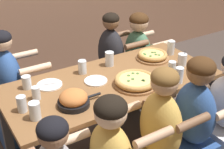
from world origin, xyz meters
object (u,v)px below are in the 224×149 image
object	(u,v)px
drinking_glass_g	(27,82)
drinking_glass_h	(179,76)
drinking_glass_b	(109,59)
skillet_bowl	(74,99)
drinking_glass_c	(36,94)
drinking_glass_i	(172,70)
empty_plate_a	(49,85)
drinking_glass_d	(171,49)
diner_far_midright	(111,69)
drinking_glass_a	(35,112)
cocktail_glass_blue	(182,60)
diner_near_midright	(191,131)
pizza_board_second	(136,81)
drinking_glass_e	(82,68)
drinking_glass_f	(22,105)
diner_near_center	(158,147)
diner_near_right	(224,119)
empty_plate_b	(96,81)
diner_far_right	(137,62)
diner_far_left	(12,96)
pizza_board_main	(153,56)

from	to	relation	value
drinking_glass_g	drinking_glass_h	distance (m)	1.23
drinking_glass_b	skillet_bowl	bearing A→B (deg)	-143.11
drinking_glass_c	drinking_glass_g	world-z (taller)	drinking_glass_g
skillet_bowl	drinking_glass_i	bearing A→B (deg)	-3.16
empty_plate_a	drinking_glass_g	size ratio (longest dim) A/B	1.93
drinking_glass_d	diner_far_midright	world-z (taller)	diner_far_midright
drinking_glass_i	drinking_glass_a	bearing A→B (deg)	178.02
cocktail_glass_blue	diner_near_midright	xyz separation A→B (m)	(-0.36, -0.53, -0.30)
pizza_board_second	drinking_glass_c	xyz separation A→B (m)	(-0.75, 0.22, 0.01)
diner_near_midright	drinking_glass_d	bearing A→B (deg)	-29.29
drinking_glass_e	diner_near_midright	bearing A→B (deg)	-60.82
drinking_glass_g	drinking_glass_a	bearing A→B (deg)	-101.11
drinking_glass_b	drinking_glass_c	bearing A→B (deg)	-165.51
drinking_glass_f	diner_near_center	bearing A→B (deg)	-36.52
drinking_glass_f	drinking_glass_a	bearing A→B (deg)	-70.59
skillet_bowl	diner_far_midright	size ratio (longest dim) A/B	0.30
diner_near_right	drinking_glass_a	bearing A→B (deg)	72.82
empty_plate_b	diner_far_right	xyz separation A→B (m)	(0.86, 0.58, -0.29)
empty_plate_b	drinking_glass_c	size ratio (longest dim) A/B	1.85
drinking_glass_b	drinking_glass_d	size ratio (longest dim) A/B	0.95
empty_plate_a	drinking_glass_h	bearing A→B (deg)	-29.31
empty_plate_b	drinking_glass_c	world-z (taller)	drinking_glass_c
drinking_glass_d	drinking_glass_e	xyz separation A→B (m)	(-0.92, 0.10, -0.01)
skillet_bowl	diner_far_left	distance (m)	0.91
pizza_board_main	drinking_glass_h	distance (m)	0.49
pizza_board_second	drinking_glass_g	world-z (taller)	drinking_glass_g
empty_plate_b	drinking_glass_a	world-z (taller)	drinking_glass_a
drinking_glass_h	drinking_glass_d	bearing A→B (deg)	55.34
pizza_board_main	drinking_glass_e	distance (m)	0.71
drinking_glass_a	drinking_glass_i	world-z (taller)	drinking_glass_i
pizza_board_second	drinking_glass_i	xyz separation A→B (m)	(0.33, -0.06, 0.04)
cocktail_glass_blue	drinking_glass_e	world-z (taller)	cocktail_glass_blue
empty_plate_a	diner_far_right	world-z (taller)	diner_far_right
empty_plate_a	cocktail_glass_blue	xyz separation A→B (m)	(1.17, -0.29, 0.04)
diner_far_midright	drinking_glass_f	bearing A→B (deg)	-59.49
drinking_glass_a	diner_far_right	size ratio (longest dim) A/B	0.12
drinking_glass_h	drinking_glass_i	bearing A→B (deg)	85.22
cocktail_glass_blue	drinking_glass_a	distance (m)	1.42
drinking_glass_b	drinking_glass_e	xyz separation A→B (m)	(-0.28, -0.00, -0.01)
diner_far_left	diner_near_midright	size ratio (longest dim) A/B	1.00
drinking_glass_e	diner_near_midright	size ratio (longest dim) A/B	0.10
drinking_glass_b	diner_far_left	size ratio (longest dim) A/B	0.11
empty_plate_a	diner_near_right	bearing A→B (deg)	-34.61
empty_plate_a	empty_plate_b	xyz separation A→B (m)	(0.35, -0.14, 0.00)
skillet_bowl	diner_far_right	world-z (taller)	diner_far_right
empty_plate_b	pizza_board_second	bearing A→B (deg)	-41.77
pizza_board_main	diner_far_right	xyz separation A→B (m)	(0.19, 0.48, -0.32)
pizza_board_second	diner_near_right	distance (m)	0.81
drinking_glass_i	drinking_glass_e	bearing A→B (deg)	142.21
drinking_glass_f	drinking_glass_h	distance (m)	1.25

